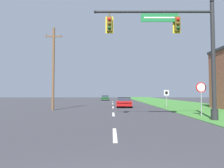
{
  "coord_description": "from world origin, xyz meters",
  "views": [
    {
      "loc": [
        -0.12,
        -2.41,
        1.73
      ],
      "look_at": [
        0.0,
        33.66,
        3.39
      ],
      "focal_mm": 32.0,
      "sensor_mm": 36.0,
      "label": 1
    }
  ],
  "objects_px": {
    "far_car": "(105,98)",
    "route_sign_post": "(166,95)",
    "utility_pole_near": "(53,67)",
    "car_ahead": "(123,102)",
    "signal_mast": "(184,46)",
    "stop_sign": "(200,91)"
  },
  "relations": [
    {
      "from": "car_ahead",
      "to": "far_car",
      "type": "distance_m",
      "value": 24.12
    },
    {
      "from": "far_car",
      "to": "car_ahead",
      "type": "bearing_deg",
      "value": -82.36
    },
    {
      "from": "utility_pole_near",
      "to": "car_ahead",
      "type": "bearing_deg",
      "value": 32.6
    },
    {
      "from": "far_car",
      "to": "route_sign_post",
      "type": "xyz_separation_m",
      "value": [
        7.9,
        -26.38,
        0.92
      ]
    },
    {
      "from": "car_ahead",
      "to": "signal_mast",
      "type": "bearing_deg",
      "value": -75.98
    },
    {
      "from": "stop_sign",
      "to": "signal_mast",
      "type": "bearing_deg",
      "value": -132.21
    },
    {
      "from": "route_sign_post",
      "to": "far_car",
      "type": "bearing_deg",
      "value": 106.66
    },
    {
      "from": "car_ahead",
      "to": "route_sign_post",
      "type": "distance_m",
      "value": 5.39
    },
    {
      "from": "far_car",
      "to": "route_sign_post",
      "type": "height_order",
      "value": "route_sign_post"
    },
    {
      "from": "route_sign_post",
      "to": "stop_sign",
      "type": "bearing_deg",
      "value": -86.76
    },
    {
      "from": "stop_sign",
      "to": "car_ahead",
      "type": "bearing_deg",
      "value": 116.38
    },
    {
      "from": "far_car",
      "to": "stop_sign",
      "type": "bearing_deg",
      "value": -76.31
    },
    {
      "from": "signal_mast",
      "to": "stop_sign",
      "type": "bearing_deg",
      "value": 47.79
    },
    {
      "from": "car_ahead",
      "to": "far_car",
      "type": "relative_size",
      "value": 1.01
    },
    {
      "from": "signal_mast",
      "to": "car_ahead",
      "type": "relative_size",
      "value": 1.67
    },
    {
      "from": "route_sign_post",
      "to": "car_ahead",
      "type": "bearing_deg",
      "value": 152.11
    },
    {
      "from": "far_car",
      "to": "route_sign_post",
      "type": "distance_m",
      "value": 27.56
    },
    {
      "from": "route_sign_post",
      "to": "utility_pole_near",
      "type": "distance_m",
      "value": 12.83
    },
    {
      "from": "far_car",
      "to": "utility_pole_near",
      "type": "xyz_separation_m",
      "value": [
        -4.38,
        -28.76,
        3.81
      ]
    },
    {
      "from": "signal_mast",
      "to": "route_sign_post",
      "type": "height_order",
      "value": "signal_mast"
    },
    {
      "from": "car_ahead",
      "to": "utility_pole_near",
      "type": "relative_size",
      "value": 0.56
    },
    {
      "from": "utility_pole_near",
      "to": "far_car",
      "type": "bearing_deg",
      "value": 81.34
    }
  ]
}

